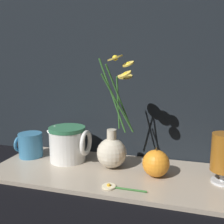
{
  "coord_description": "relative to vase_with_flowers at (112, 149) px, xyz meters",
  "views": [
    {
      "loc": [
        0.19,
        -0.68,
        0.33
      ],
      "look_at": [
        -0.0,
        0.0,
        0.19
      ],
      "focal_mm": 40.0,
      "sensor_mm": 36.0,
      "label": 1
    }
  ],
  "objects": [
    {
      "name": "ceramic_pitcher",
      "position": [
        -0.16,
        0.02,
        0.0
      ],
      "size": [
        0.15,
        0.12,
        0.13
      ],
      "color": "white",
      "rests_on": "shelf"
    },
    {
      "name": "ground_plane",
      "position": [
        0.01,
        -0.03,
        -0.07
      ],
      "size": [
        6.0,
        6.0,
        0.0
      ],
      "primitive_type": "plane",
      "color": "black"
    },
    {
      "name": "vase_with_flowers",
      "position": [
        0.0,
        0.0,
        0.0
      ],
      "size": [
        0.13,
        0.15,
        0.34
      ],
      "color": "beige",
      "rests_on": "shelf"
    },
    {
      "name": "yellow_mug",
      "position": [
        -0.3,
        0.02,
        -0.02
      ],
      "size": [
        0.09,
        0.08,
        0.08
      ],
      "color": "teal",
      "rests_on": "shelf"
    },
    {
      "name": "orange_fruit",
      "position": [
        0.14,
        -0.03,
        -0.02
      ],
      "size": [
        0.08,
        0.08,
        0.09
      ],
      "color": "orange",
      "rests_on": "shelf"
    },
    {
      "name": "shelf",
      "position": [
        0.01,
        -0.03,
        -0.07
      ],
      "size": [
        0.75,
        0.29,
        0.01
      ],
      "color": "tan",
      "rests_on": "ground_plane"
    },
    {
      "name": "loose_daisy",
      "position": [
        0.04,
        -0.13,
        -0.06
      ],
      "size": [
        0.12,
        0.04,
        0.01
      ],
      "color": "#336B2D",
      "rests_on": "shelf"
    }
  ]
}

